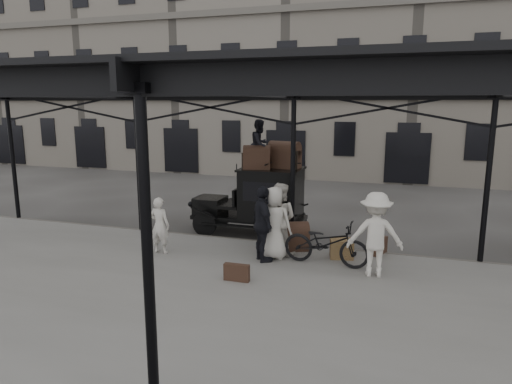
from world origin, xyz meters
TOP-DOWN VIEW (x-y plane):
  - ground at (0.00, 0.00)m, footprint 120.00×120.00m
  - platform at (0.00, -2.00)m, footprint 28.00×8.00m
  - canopy at (0.00, -1.72)m, footprint 22.50×9.00m
  - building_frontage at (0.00, 18.00)m, footprint 64.00×8.00m
  - taxi at (-1.25, 3.09)m, footprint 3.65×1.55m
  - porter_left at (-3.23, 0.10)m, footprint 0.57×0.37m
  - porter_midleft at (-0.13, 1.03)m, footprint 1.02×0.83m
  - porter_centre at (-0.17, 0.62)m, footprint 0.95×0.63m
  - porter_official at (-0.38, 0.33)m, footprint 1.07×1.22m
  - porter_right at (2.43, 0.17)m, footprint 1.40×0.93m
  - bicycle at (1.22, 0.55)m, footprint 2.23×0.95m
  - porter_roof at (-1.28, 2.99)m, footprint 0.74×0.86m
  - steamer_trunk_roof_near at (-1.33, 2.84)m, footprint 0.92×0.68m
  - steamer_trunk_roof_far at (-0.58, 3.29)m, footprint 1.04×0.74m
  - steamer_trunk_platform at (0.13, 1.49)m, footprint 1.04×0.86m
  - wicker_hamper at (1.54, 1.20)m, footprint 0.68×0.56m
  - suitcase_upright at (2.50, 1.80)m, footprint 0.36×0.61m
  - suitcase_flat at (-0.56, -1.15)m, footprint 0.60×0.15m

SIDE VIEW (x-z plane):
  - ground at x=0.00m, z-range 0.00..0.00m
  - platform at x=0.00m, z-range 0.00..0.15m
  - suitcase_flat at x=-0.56m, z-range 0.15..0.55m
  - suitcase_upright at x=2.50m, z-range 0.15..0.60m
  - wicker_hamper at x=1.54m, z-range 0.15..0.65m
  - steamer_trunk_platform at x=0.13m, z-range 0.15..0.81m
  - bicycle at x=1.22m, z-range 0.15..1.29m
  - porter_left at x=-3.23m, z-range 0.15..1.70m
  - porter_centre at x=-0.17m, z-range 0.15..2.07m
  - porter_midleft at x=-0.13m, z-range 0.15..2.11m
  - porter_official at x=-0.38m, z-range 0.15..2.12m
  - porter_right at x=2.43m, z-range 0.15..2.17m
  - taxi at x=-1.25m, z-range 0.11..2.29m
  - steamer_trunk_roof_near at x=-1.33m, z-range 2.18..2.79m
  - steamer_trunk_roof_far at x=-0.58m, z-range 2.18..2.88m
  - porter_roof at x=-1.28m, z-range 2.18..3.69m
  - canopy at x=0.00m, z-range 2.23..6.97m
  - building_frontage at x=0.00m, z-range 0.00..14.00m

